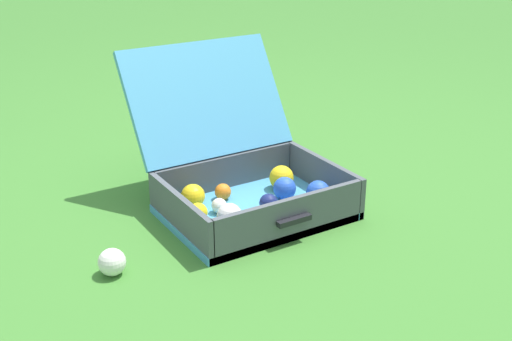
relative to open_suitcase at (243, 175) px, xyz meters
The scene contains 3 objects.
ground_plane 0.12m from the open_suitcase, 94.12° to the right, with size 16.00×16.00×0.00m, color #3D7A2D.
open_suitcase is the anchor object (origin of this frame).
stray_ball_on_grass 0.54m from the open_suitcase, 161.08° to the right, with size 0.07×0.07×0.07m, color white.
Camera 1 is at (-0.96, -1.59, 0.92)m, focal length 45.85 mm.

